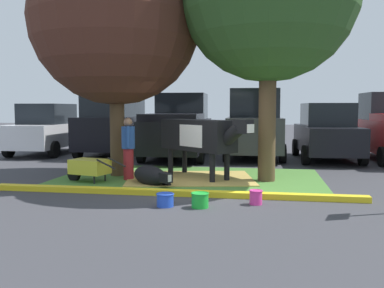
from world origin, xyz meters
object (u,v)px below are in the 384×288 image
(calf_lying, at_px, (151,176))
(bucket_blue, at_px, (165,200))
(suv_dark_grey, at_px, (254,124))
(bucket_pink, at_px, (256,197))
(suv_black, at_px, (115,123))
(pickup_truck_black, at_px, (179,128))
(bucket_green, at_px, (200,200))
(cow_holstein, at_px, (200,136))
(shade_tree_left, at_px, (116,20))
(wheelbarrow, at_px, (89,167))
(person_handler, at_px, (128,147))
(hatchback_white, at_px, (48,129))
(sedan_red, at_px, (326,132))

(calf_lying, distance_m, bucket_blue, 2.25)
(calf_lying, distance_m, suv_dark_grey, 6.80)
(bucket_pink, height_order, suv_black, suv_black)
(calf_lying, height_order, pickup_truck_black, pickup_truck_black)
(bucket_pink, bearing_deg, suv_dark_grey, 91.93)
(bucket_green, bearing_deg, cow_holstein, 98.59)
(cow_holstein, relative_size, suv_dark_grey, 0.56)
(calf_lying, relative_size, bucket_green, 3.60)
(calf_lying, bearing_deg, suv_black, 116.45)
(shade_tree_left, distance_m, wheelbarrow, 3.98)
(person_handler, bearing_deg, wheelbarrow, -152.09)
(shade_tree_left, relative_size, cow_holstein, 2.49)
(cow_holstein, relative_size, wheelbarrow, 1.61)
(calf_lying, height_order, bucket_blue, calf_lying)
(bucket_pink, bearing_deg, wheelbarrow, 156.51)
(bucket_blue, bearing_deg, shade_tree_left, 122.12)
(wheelbarrow, bearing_deg, cow_holstein, 20.53)
(person_handler, distance_m, suv_black, 6.25)
(person_handler, height_order, bucket_pink, person_handler)
(wheelbarrow, xyz_separation_m, hatchback_white, (-4.35, 6.13, 0.60))
(shade_tree_left, bearing_deg, wheelbarrow, -107.88)
(suv_black, distance_m, suv_dark_grey, 5.44)
(cow_holstein, distance_m, sedan_red, 6.14)
(calf_lying, distance_m, hatchback_white, 8.74)
(bucket_green, bearing_deg, calf_lying, 126.03)
(hatchback_white, xyz_separation_m, sedan_red, (10.82, -0.33, 0.00))
(calf_lying, relative_size, suv_black, 0.26)
(shade_tree_left, bearing_deg, hatchback_white, 133.17)
(calf_lying, xyz_separation_m, pickup_truck_black, (-0.50, 5.94, 0.88))
(suv_dark_grey, bearing_deg, hatchback_white, -179.90)
(shade_tree_left, xyz_separation_m, pickup_truck_black, (0.78, 4.65, -3.07))
(person_handler, bearing_deg, hatchback_white, 132.69)
(calf_lying, xyz_separation_m, bucket_pink, (2.52, -1.62, -0.09))
(bucket_green, height_order, pickup_truck_black, pickup_truck_black)
(bucket_green, bearing_deg, sedan_red, 67.57)
(cow_holstein, distance_m, hatchback_white, 8.69)
(hatchback_white, relative_size, suv_black, 0.96)
(cow_holstein, xyz_separation_m, suv_dark_grey, (1.24, 5.15, 0.14))
(cow_holstein, relative_size, sedan_red, 0.58)
(cow_holstein, bearing_deg, person_handler, -163.40)
(wheelbarrow, height_order, hatchback_white, hatchback_white)
(person_handler, relative_size, hatchback_white, 0.36)
(pickup_truck_black, xyz_separation_m, suv_dark_grey, (2.76, 0.39, 0.16))
(shade_tree_left, xyz_separation_m, person_handler, (0.52, -0.65, -3.33))
(sedan_red, bearing_deg, wheelbarrow, -138.09)
(calf_lying, relative_size, wheelbarrow, 0.76)
(bucket_green, bearing_deg, suv_black, 118.97)
(cow_holstein, xyz_separation_m, wheelbarrow, (-2.65, -0.99, -0.74))
(wheelbarrow, bearing_deg, hatchback_white, 125.37)
(bucket_pink, distance_m, suv_dark_grey, 8.04)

